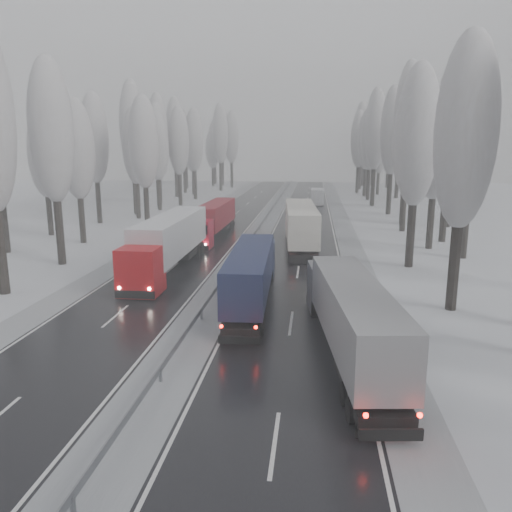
% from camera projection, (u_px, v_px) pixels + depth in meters
% --- Properties ---
extents(ground, '(260.00, 260.00, 0.00)m').
position_uv_depth(ground, '(127.00, 434.00, 17.65)').
color(ground, silver).
rests_on(ground, ground).
extents(carriageway_right, '(7.50, 200.00, 0.03)m').
position_uv_depth(carriageway_right, '(300.00, 256.00, 46.16)').
color(carriageway_right, black).
rests_on(carriageway_right, ground).
extents(carriageway_left, '(7.50, 200.00, 0.03)m').
position_uv_depth(carriageway_left, '(189.00, 253.00, 47.34)').
color(carriageway_left, black).
rests_on(carriageway_left, ground).
extents(median_slush, '(3.00, 200.00, 0.04)m').
position_uv_depth(median_slush, '(244.00, 255.00, 46.75)').
color(median_slush, '#A2A5AA').
rests_on(median_slush, ground).
extents(shoulder_right, '(2.40, 200.00, 0.04)m').
position_uv_depth(shoulder_right, '(354.00, 257.00, 45.60)').
color(shoulder_right, '#A2A5AA').
rests_on(shoulder_right, ground).
extents(shoulder_left, '(2.40, 200.00, 0.04)m').
position_uv_depth(shoulder_left, '(139.00, 252.00, 47.89)').
color(shoulder_left, '#A2A5AA').
rests_on(shoulder_left, ground).
extents(median_guardrail, '(0.12, 200.00, 0.76)m').
position_uv_depth(median_guardrail, '(244.00, 249.00, 46.61)').
color(median_guardrail, slate).
rests_on(median_guardrail, ground).
extents(tree_16, '(3.60, 3.60, 16.53)m').
position_uv_depth(tree_16, '(466.00, 134.00, 28.87)').
color(tree_16, black).
rests_on(tree_16, ground).
extents(tree_18, '(3.60, 3.60, 16.58)m').
position_uv_depth(tree_18, '(417.00, 137.00, 39.95)').
color(tree_18, black).
rests_on(tree_18, ground).
extents(tree_19, '(3.60, 3.60, 14.57)m').
position_uv_depth(tree_19, '(472.00, 153.00, 43.48)').
color(tree_19, black).
rests_on(tree_19, ground).
extents(tree_20, '(3.60, 3.60, 15.71)m').
position_uv_depth(tree_20, '(436.00, 144.00, 47.57)').
color(tree_20, black).
rests_on(tree_20, ground).
extents(tree_21, '(3.60, 3.60, 18.62)m').
position_uv_depth(tree_21, '(451.00, 126.00, 50.81)').
color(tree_21, black).
rests_on(tree_21, ground).
extents(tree_22, '(3.60, 3.60, 15.86)m').
position_uv_depth(tree_22, '(407.00, 144.00, 57.78)').
color(tree_22, black).
rests_on(tree_22, ground).
extents(tree_23, '(3.60, 3.60, 13.55)m').
position_uv_depth(tree_23, '(453.00, 156.00, 61.27)').
color(tree_23, black).
rests_on(tree_23, ground).
extents(tree_24, '(3.60, 3.60, 20.49)m').
position_uv_depth(tree_24, '(408.00, 120.00, 62.30)').
color(tree_24, black).
rests_on(tree_24, ground).
extents(tree_25, '(3.60, 3.60, 19.44)m').
position_uv_depth(tree_25, '(456.00, 127.00, 65.55)').
color(tree_25, black).
rests_on(tree_25, ground).
extents(tree_26, '(3.60, 3.60, 18.78)m').
position_uv_depth(tree_26, '(393.00, 131.00, 72.52)').
color(tree_26, black).
rests_on(tree_26, ground).
extents(tree_27, '(3.60, 3.60, 17.62)m').
position_uv_depth(tree_27, '(437.00, 137.00, 75.75)').
color(tree_27, black).
rests_on(tree_27, ground).
extents(tree_28, '(3.60, 3.60, 19.62)m').
position_uv_depth(tree_28, '(376.00, 130.00, 82.90)').
color(tree_28, black).
rests_on(tree_28, ground).
extents(tree_29, '(3.60, 3.60, 18.11)m').
position_uv_depth(tree_29, '(416.00, 136.00, 86.16)').
color(tree_29, black).
rests_on(tree_29, ground).
extents(tree_30, '(3.60, 3.60, 17.86)m').
position_uv_depth(tree_30, '(370.00, 138.00, 92.58)').
color(tree_30, black).
rests_on(tree_30, ground).
extents(tree_31, '(3.60, 3.60, 18.58)m').
position_uv_depth(tree_31, '(400.00, 136.00, 95.70)').
color(tree_31, black).
rests_on(tree_31, ground).
extents(tree_32, '(3.60, 3.60, 17.33)m').
position_uv_depth(tree_32, '(367.00, 140.00, 99.93)').
color(tree_32, black).
rests_on(tree_32, ground).
extents(tree_33, '(3.60, 3.60, 14.33)m').
position_uv_depth(tree_33, '(379.00, 150.00, 103.87)').
color(tree_33, black).
rests_on(tree_33, ground).
extents(tree_34, '(3.60, 3.60, 17.63)m').
position_uv_depth(tree_34, '(359.00, 140.00, 106.88)').
color(tree_34, black).
rests_on(tree_34, ground).
extents(tree_35, '(3.60, 3.60, 18.25)m').
position_uv_depth(tree_35, '(400.00, 138.00, 109.64)').
color(tree_35, black).
rests_on(tree_35, ground).
extents(tree_36, '(3.60, 3.60, 20.23)m').
position_uv_depth(tree_36, '(361.00, 133.00, 115.93)').
color(tree_36, black).
rests_on(tree_36, ground).
extents(tree_37, '(3.60, 3.60, 16.37)m').
position_uv_depth(tree_37, '(389.00, 144.00, 119.55)').
color(tree_37, black).
rests_on(tree_37, ground).
extents(tree_38, '(3.60, 3.60, 17.97)m').
position_uv_depth(tree_38, '(364.00, 140.00, 126.30)').
color(tree_38, black).
rests_on(tree_38, ground).
extents(tree_39, '(3.60, 3.60, 16.19)m').
position_uv_depth(tree_39, '(373.00, 145.00, 130.11)').
color(tree_39, black).
rests_on(tree_39, ground).
extents(tree_58, '(3.60, 3.60, 17.21)m').
position_uv_depth(tree_58, '(51.00, 132.00, 40.79)').
color(tree_58, black).
rests_on(tree_58, ground).
extents(tree_60, '(3.60, 3.60, 14.84)m').
position_uv_depth(tree_60, '(77.00, 150.00, 50.76)').
color(tree_60, black).
rests_on(tree_60, ground).
extents(tree_61, '(3.60, 3.60, 13.95)m').
position_uv_depth(tree_61, '(44.00, 155.00, 55.41)').
color(tree_61, black).
rests_on(tree_61, ground).
extents(tree_62, '(3.60, 3.60, 16.04)m').
position_uv_depth(tree_62, '(144.00, 143.00, 59.41)').
color(tree_62, black).
rests_on(tree_62, ground).
extents(tree_63, '(3.60, 3.60, 16.88)m').
position_uv_depth(tree_63, '(94.00, 139.00, 64.06)').
color(tree_63, black).
rests_on(tree_63, ground).
extents(tree_64, '(3.60, 3.60, 15.42)m').
position_uv_depth(tree_64, '(135.00, 146.00, 68.70)').
color(tree_64, black).
rests_on(tree_64, ground).
extents(tree_65, '(3.60, 3.60, 19.48)m').
position_uv_depth(tree_65, '(132.00, 128.00, 72.22)').
color(tree_65, black).
rests_on(tree_65, ground).
extents(tree_66, '(3.60, 3.60, 15.23)m').
position_uv_depth(tree_66, '(157.00, 147.00, 78.06)').
color(tree_66, black).
rests_on(tree_66, ground).
extents(tree_67, '(3.60, 3.60, 17.09)m').
position_uv_depth(tree_67, '(156.00, 140.00, 81.84)').
color(tree_67, black).
rests_on(tree_67, ground).
extents(tree_68, '(3.60, 3.60, 16.65)m').
position_uv_depth(tree_68, '(179.00, 142.00, 84.25)').
color(tree_68, black).
rests_on(tree_68, ground).
extents(tree_69, '(3.60, 3.60, 19.35)m').
position_uv_depth(tree_69, '(158.00, 132.00, 88.30)').
color(tree_69, black).
rests_on(tree_69, ground).
extents(tree_70, '(3.60, 3.60, 17.09)m').
position_uv_depth(tree_70, '(194.00, 141.00, 93.94)').
color(tree_70, black).
rests_on(tree_70, ground).
extents(tree_71, '(3.60, 3.60, 19.61)m').
position_uv_depth(tree_71, '(175.00, 133.00, 98.01)').
color(tree_71, black).
rests_on(tree_71, ground).
extents(tree_72, '(3.60, 3.60, 15.11)m').
position_uv_depth(tree_72, '(193.00, 147.00, 103.57)').
color(tree_72, black).
rests_on(tree_72, ground).
extents(tree_73, '(3.60, 3.60, 17.22)m').
position_uv_depth(tree_73, '(184.00, 141.00, 107.48)').
color(tree_73, black).
rests_on(tree_73, ground).
extents(tree_74, '(3.60, 3.60, 19.68)m').
position_uv_depth(tree_74, '(220.00, 134.00, 112.98)').
color(tree_74, black).
rests_on(tree_74, ground).
extents(tree_75, '(3.60, 3.60, 18.60)m').
position_uv_depth(tree_75, '(185.00, 138.00, 118.03)').
color(tree_75, black).
rests_on(tree_75, ground).
extents(tree_76, '(3.60, 3.60, 18.55)m').
position_uv_depth(tree_76, '(231.00, 138.00, 122.13)').
color(tree_76, black).
rests_on(tree_76, ground).
extents(tree_77, '(3.60, 3.60, 14.32)m').
position_uv_depth(tree_77, '(212.00, 149.00, 127.22)').
color(tree_77, black).
rests_on(tree_77, ground).
extents(tree_78, '(3.60, 3.60, 19.55)m').
position_uv_depth(tree_78, '(222.00, 136.00, 128.78)').
color(tree_78, black).
rests_on(tree_78, ground).
extents(tree_79, '(3.60, 3.60, 17.07)m').
position_uv_depth(tree_79, '(215.00, 142.00, 133.31)').
color(tree_79, black).
rests_on(tree_79, ground).
extents(truck_grey_tarp, '(4.16, 15.19, 3.86)m').
position_uv_depth(truck_grey_tarp, '(350.00, 311.00, 23.79)').
color(truck_grey_tarp, '#4C4C51').
rests_on(truck_grey_tarp, ground).
extents(truck_blue_box, '(2.79, 14.54, 3.71)m').
position_uv_depth(truck_blue_box, '(252.00, 270.00, 32.01)').
color(truck_blue_box, '#1F2A4D').
rests_on(truck_blue_box, ground).
extents(truck_cream_box, '(3.91, 17.22, 4.38)m').
position_uv_depth(truck_cream_box, '(300.00, 223.00, 49.18)').
color(truck_cream_box, beige).
rests_on(truck_cream_box, ground).
extents(box_truck_distant, '(2.27, 7.34, 2.74)m').
position_uv_depth(box_truck_distant, '(317.00, 196.00, 87.51)').
color(box_truck_distant, '#B4B7BB').
rests_on(box_truck_distant, ground).
extents(truck_red_white, '(2.78, 17.15, 4.39)m').
position_uv_depth(truck_red_white, '(168.00, 241.00, 39.98)').
color(truck_red_white, '#BA0A10').
rests_on(truck_red_white, ground).
extents(truck_red_red, '(2.50, 14.70, 3.76)m').
position_uv_depth(truck_red_red, '(214.00, 218.00, 55.37)').
color(truck_red_red, '#AE0921').
rests_on(truck_red_red, ground).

